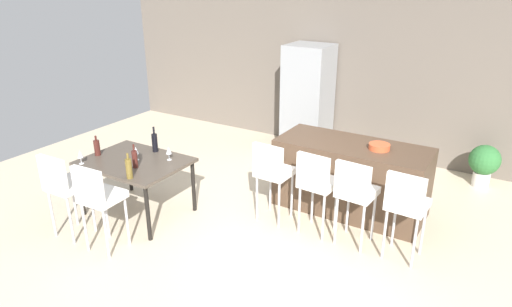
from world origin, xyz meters
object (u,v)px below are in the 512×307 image
kitchen_island (351,177)px  bar_chair_right (355,190)px  dining_table (135,165)px  wine_bottle_end (97,147)px  wine_glass_left (169,151)px  refrigerator (308,99)px  wine_glass_right (136,151)px  dining_chair_near (63,183)px  bar_chair_middle (317,181)px  wine_bottle_middle (129,168)px  potted_plant (484,162)px  dining_chair_far (98,195)px  fruit_bowl (379,147)px  wine_glass_corner (80,154)px  bar_chair_far (406,202)px  wine_bottle_near (135,159)px  bar_chair_left (272,170)px  wine_bottle_far (155,142)px

kitchen_island → bar_chair_right: bearing=-67.4°
dining_table → wine_bottle_end: bearing=-167.7°
wine_glass_left → refrigerator: refrigerator is taller
bar_chair_right → refrigerator: (-1.76, 2.48, 0.22)m
kitchen_island → wine_glass_right: (-2.29, -1.49, 0.40)m
dining_chair_near → bar_chair_middle: bearing=32.5°
dining_chair_near → wine_glass_left: (0.65, 1.08, 0.17)m
bar_chair_right → dining_chair_near: (-2.92, -1.57, 0.00)m
wine_glass_left → wine_glass_right: same height
wine_bottle_middle → potted_plant: (3.38, 3.60, -0.49)m
dining_chair_far → wine_bottle_end: dining_chair_far is taller
fruit_bowl → wine_glass_corner: bearing=-148.3°
dining_chair_far → wine_bottle_middle: 0.46m
dining_chair_near → refrigerator: refrigerator is taller
kitchen_island → bar_chair_far: 1.21m
potted_plant → dining_chair_near: bearing=-134.9°
wine_bottle_middle → wine_glass_left: (0.02, 0.65, 0.00)m
dining_chair_far → wine_bottle_near: dining_chair_far is taller
wine_bottle_middle → refrigerator: size_ratio=0.17×
wine_bottle_near → wine_bottle_end: bearing=177.0°
wine_bottle_near → wine_glass_corner: (-0.66, -0.26, 0.01)m
kitchen_island → fruit_bowl: (0.33, -0.00, 0.50)m
bar_chair_left → wine_bottle_end: (-2.12, -0.84, 0.15)m
bar_chair_middle → dining_chair_near: (-2.46, -1.57, 0.00)m
wine_bottle_far → potted_plant: bearing=37.3°
wine_glass_corner → refrigerator: bearing=69.4°
dining_table → bar_chair_far: bearing=12.8°
wine_bottle_near → bar_chair_right: bearing=19.6°
wine_bottle_far → wine_glass_left: size_ratio=1.96×
bar_chair_left → dining_table: bearing=-155.4°
dining_chair_near → fruit_bowl: dining_chair_near is taller
wine_bottle_far → fruit_bowl: (2.63, 1.14, 0.09)m
dining_table → refrigerator: 3.33m
bar_chair_far → wine_glass_left: (-2.83, -0.48, 0.17)m
bar_chair_left → wine_bottle_middle: bearing=-137.5°
wine_glass_left → fruit_bowl: (2.28, 1.27, 0.09)m
refrigerator → potted_plant: (2.85, -0.01, -0.54)m
wine_bottle_middle → wine_glass_left: size_ratio=1.77×
bar_chair_left → fruit_bowl: bar_chair_left is taller
dining_chair_near → wine_bottle_far: size_ratio=3.08×
bar_chair_right → wine_bottle_near: size_ratio=3.52×
wine_bottle_near → bar_chair_left: bearing=31.9°
wine_glass_left → wine_glass_corner: bearing=-142.1°
wine_glass_corner → fruit_bowl: size_ratio=0.68×
wine_glass_corner → wine_bottle_near: bearing=22.0°
fruit_bowl → dining_chair_far: bearing=-135.0°
bar_chair_far → wine_bottle_far: bearing=-173.6°
dining_table → dining_chair_far: size_ratio=1.22×
wine_glass_right → potted_plant: bearing=40.5°
dining_table → wine_bottle_near: bearing=-41.4°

